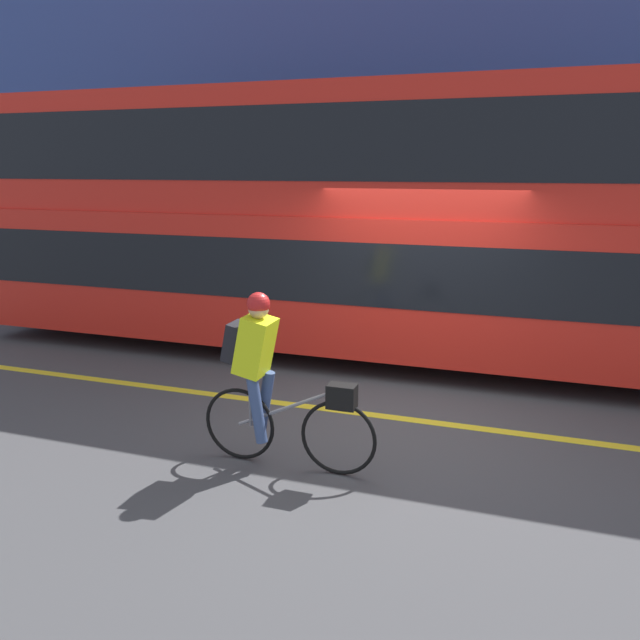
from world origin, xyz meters
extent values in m
plane|color=#424244|center=(0.00, 0.00, 0.00)|extent=(80.00, 80.00, 0.00)
cube|color=yellow|center=(0.00, 0.02, 0.00)|extent=(50.00, 0.14, 0.01)
cube|color=gray|center=(0.00, 5.44, 0.05)|extent=(60.00, 1.98, 0.10)
cube|color=#33478C|center=(0.00, 6.58, 4.04)|extent=(60.00, 0.30, 8.08)
cylinder|color=black|center=(1.99, 2.34, 0.45)|extent=(0.90, 0.30, 0.90)
cylinder|color=black|center=(-4.93, 2.34, 0.45)|extent=(0.90, 0.30, 0.90)
cube|color=red|center=(-1.47, 2.34, 1.20)|extent=(11.16, 2.46, 1.86)
cube|color=black|center=(-1.47, 2.34, 1.42)|extent=(10.71, 2.48, 0.82)
cube|color=red|center=(-1.47, 2.34, 2.97)|extent=(11.16, 2.36, 1.68)
cube|color=black|center=(-1.47, 2.34, 3.05)|extent=(10.71, 2.38, 0.94)
torus|color=black|center=(-0.23, -1.45, 0.36)|extent=(0.72, 0.04, 0.72)
torus|color=black|center=(-1.23, -1.45, 0.36)|extent=(0.72, 0.04, 0.72)
cylinder|color=slate|center=(-0.73, -1.45, 0.59)|extent=(1.01, 0.03, 0.49)
cylinder|color=slate|center=(-1.11, -1.45, 0.63)|extent=(0.03, 0.03, 0.53)
cube|color=black|center=(-0.20, -1.45, 0.77)|extent=(0.26, 0.16, 0.22)
cube|color=#D8EA19|center=(-1.04, -1.45, 1.16)|extent=(0.37, 0.32, 0.58)
cube|color=black|center=(-1.24, -1.45, 1.18)|extent=(0.21, 0.26, 0.38)
cylinder|color=#384C7A|center=(-1.00, -1.36, 0.57)|extent=(0.22, 0.11, 0.65)
cylinder|color=#384C7A|center=(-1.00, -1.54, 0.57)|extent=(0.20, 0.11, 0.65)
sphere|color=tan|center=(-1.00, -1.45, 1.52)|extent=(0.19, 0.19, 0.19)
sphere|color=red|center=(-1.00, -1.45, 1.56)|extent=(0.21, 0.21, 0.21)
cylinder|color=#515156|center=(-2.78, 5.34, 0.57)|extent=(0.60, 0.60, 0.93)
camera|label=1|loc=(1.30, -6.48, 2.77)|focal=35.00mm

